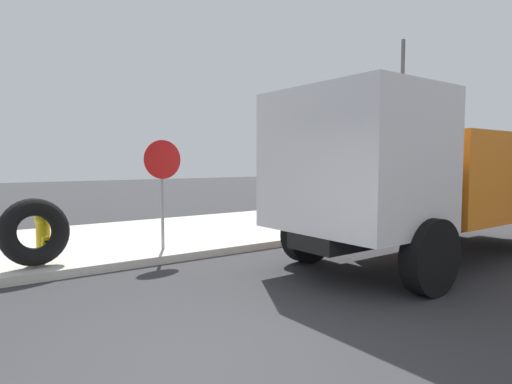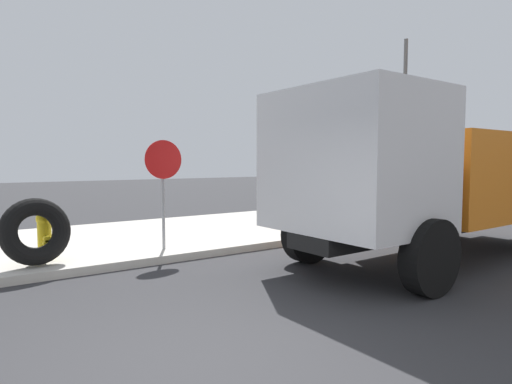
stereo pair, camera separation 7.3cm
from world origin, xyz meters
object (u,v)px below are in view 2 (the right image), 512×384
(fire_hydrant, at_px, (45,234))
(loose_tire, at_px, (36,232))
(dump_truck_orange, at_px, (435,176))
(stop_sign, at_px, (163,174))
(street_light_pole, at_px, (404,129))

(fire_hydrant, bearing_deg, loose_tire, -115.76)
(fire_hydrant, height_order, dump_truck_orange, dump_truck_orange)
(dump_truck_orange, bearing_deg, stop_sign, 142.35)
(dump_truck_orange, bearing_deg, fire_hydrant, 150.67)
(stop_sign, distance_m, street_light_pole, 8.45)
(loose_tire, bearing_deg, dump_truck_orange, -25.80)
(fire_hydrant, bearing_deg, stop_sign, -8.44)
(fire_hydrant, distance_m, dump_truck_orange, 7.26)
(loose_tire, distance_m, stop_sign, 2.48)
(fire_hydrant, xyz_separation_m, stop_sign, (2.11, -0.31, 1.04))
(loose_tire, bearing_deg, stop_sign, 2.16)
(stop_sign, distance_m, dump_truck_orange, 5.25)
(fire_hydrant, xyz_separation_m, loose_tire, (-0.19, -0.40, 0.12))
(stop_sign, height_order, dump_truck_orange, dump_truck_orange)
(fire_hydrant, xyz_separation_m, dump_truck_orange, (6.26, -3.52, 1.00))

